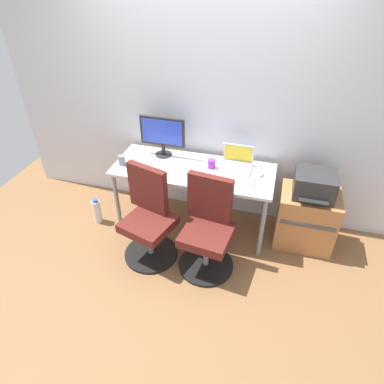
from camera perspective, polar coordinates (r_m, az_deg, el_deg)
name	(u,v)px	position (r m, az deg, el deg)	size (l,w,h in m)	color
ground_plane	(193,224)	(3.88, 0.20, -5.37)	(5.28, 5.28, 0.00)	brown
back_wall	(204,101)	(3.54, 2.05, 15.05)	(4.40, 0.04, 2.60)	silver
desk	(193,174)	(3.47, 0.22, 3.01)	(1.63, 0.65, 0.74)	silver
office_chair_left	(149,219)	(3.32, -7.29, -4.52)	(0.55, 0.55, 0.94)	black
office_chair_right	(208,230)	(3.18, 2.65, -6.37)	(0.54, 0.54, 0.94)	black
side_cabinet	(306,218)	(3.67, 18.64, -4.26)	(0.57, 0.45, 0.61)	#B77542
printer	(315,184)	(3.42, 19.98, 1.22)	(0.38, 0.40, 0.24)	#2D2D2D
water_bottle_on_floor	(97,211)	(3.97, -15.72, -3.12)	(0.09, 0.09, 0.31)	white
desktop_monitor	(163,134)	(3.57, -5.00, 9.74)	(0.48, 0.18, 0.43)	#262626
open_laptop	(237,163)	(3.46, 7.53, 4.95)	(0.31, 0.26, 0.23)	silver
keyboard_by_monitor	(150,173)	(3.38, -7.07, 3.24)	(0.34, 0.12, 0.02)	silver
keyboard_by_laptop	(236,180)	(3.27, 7.45, 2.03)	(0.34, 0.12, 0.02)	silver
mouse_by_monitor	(260,174)	(3.39, 11.46, 3.03)	(0.06, 0.10, 0.03)	silver
mouse_by_laptop	(132,164)	(3.54, -10.10, 4.70)	(0.06, 0.10, 0.03)	#515156
coffee_mug	(212,164)	(3.43, 3.32, 4.78)	(0.08, 0.08, 0.09)	purple
pen_cup	(122,160)	(3.55, -11.77, 5.26)	(0.07, 0.07, 0.10)	slate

